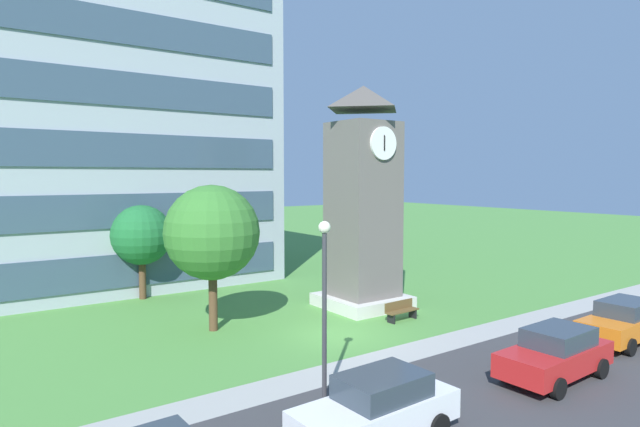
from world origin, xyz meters
The scene contains 13 objects.
ground_plane centered at (0.00, 0.00, 0.00)m, with size 160.00×160.00×0.00m, color #4C893D.
street_asphalt centered at (0.00, -7.71, 0.00)m, with size 120.00×7.20×0.01m, color #38383A.
kerb_strip centered at (0.00, -3.31, 0.00)m, with size 120.00×1.60×0.01m, color #9E9E99.
office_building centered at (-6.58, 18.16, 9.60)m, with size 21.86×13.45×19.20m.
clock_tower centered at (3.88, 3.08, 4.99)m, with size 3.88×3.88×11.11m.
park_bench centered at (3.68, 0.07, 0.46)m, with size 1.82×0.58×0.88m.
street_lamp centered at (-4.29, -4.98, 3.36)m, with size 0.36×0.36×5.35m.
tree_streetside centered at (-4.78, 11.22, 3.46)m, with size 3.22×3.22×5.09m.
tree_by_building centered at (-4.04, 3.59, 4.23)m, with size 4.06×4.06×6.28m.
tree_near_tower centered at (-1.46, 13.62, 3.78)m, with size 3.69×3.69×5.65m.
parked_car_white centered at (-4.57, -7.65, 0.86)m, with size 4.48×2.04×1.69m.
parked_car_red centered at (2.87, -7.97, 0.86)m, with size 4.42×2.08×1.69m.
parked_car_orange centered at (8.69, -7.41, 0.86)m, with size 4.60×2.06×1.69m.
Camera 1 is at (-13.10, -17.26, 6.66)m, focal length 29.53 mm.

